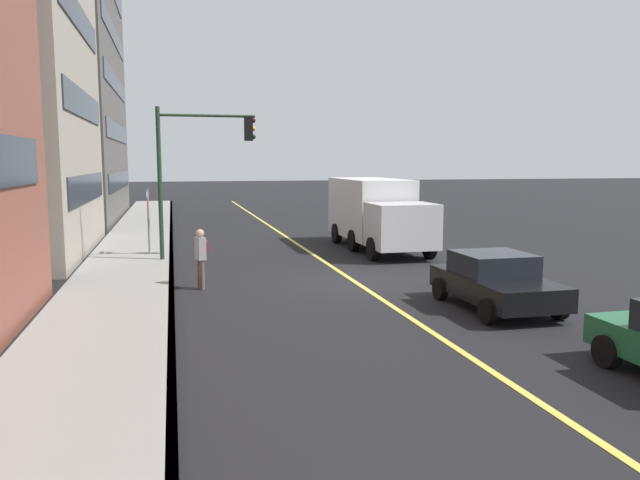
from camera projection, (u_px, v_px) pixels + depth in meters
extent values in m
plane|color=black|center=(354.00, 281.00, 19.35)|extent=(200.00, 200.00, 0.00)
cube|color=gray|center=(118.00, 290.00, 17.69)|extent=(80.00, 3.16, 0.15)
cube|color=slate|center=(171.00, 287.00, 18.04)|extent=(80.00, 0.16, 0.15)
cube|color=#D8CC4C|center=(354.00, 281.00, 19.35)|extent=(80.00, 0.16, 0.01)
cube|color=#262D38|center=(88.00, 188.00, 25.14)|extent=(10.08, 0.06, 1.10)
cube|color=#262D38|center=(84.00, 105.00, 24.72)|extent=(10.08, 0.06, 1.10)
cube|color=#262D38|center=(80.00, 19.00, 24.29)|extent=(10.08, 0.06, 1.10)
cube|color=#262D38|center=(120.00, 180.00, 40.77)|extent=(15.12, 0.06, 1.10)
cube|color=#262D38|center=(118.00, 132.00, 40.37)|extent=(15.12, 0.06, 1.10)
cube|color=#262D38|center=(116.00, 84.00, 39.97)|extent=(15.12, 0.06, 1.10)
cube|color=#262D38|center=(114.00, 34.00, 39.57)|extent=(15.12, 0.06, 1.10)
cube|color=black|center=(496.00, 286.00, 15.65)|extent=(3.97, 1.90, 0.57)
cube|color=black|center=(493.00, 264.00, 15.77)|extent=(1.76, 1.75, 0.55)
cylinder|color=black|center=(559.00, 307.00, 14.64)|extent=(0.60, 0.22, 0.60)
cylinder|color=black|center=(488.00, 312.00, 14.21)|extent=(0.60, 0.22, 0.60)
cylinder|color=black|center=(502.00, 286.00, 17.16)|extent=(0.60, 0.22, 0.60)
cylinder|color=black|center=(440.00, 289.00, 16.73)|extent=(0.60, 0.22, 0.60)
cylinder|color=black|center=(607.00, 351.00, 11.23)|extent=(0.60, 0.22, 0.60)
cube|color=silver|center=(402.00, 226.00, 23.42)|extent=(2.16, 2.41, 1.72)
cube|color=silver|center=(370.00, 208.00, 27.16)|extent=(5.40, 2.41, 2.53)
cylinder|color=black|center=(429.00, 247.00, 23.80)|extent=(0.90, 0.28, 0.90)
cylinder|color=black|center=(373.00, 249.00, 23.27)|extent=(0.90, 0.28, 0.90)
cylinder|color=black|center=(384.00, 232.00, 28.89)|extent=(0.90, 0.28, 0.90)
cylinder|color=black|center=(337.00, 233.00, 28.35)|extent=(0.90, 0.28, 0.90)
cylinder|color=black|center=(405.00, 239.00, 26.29)|extent=(0.90, 0.28, 0.90)
cylinder|color=black|center=(353.00, 241.00, 25.75)|extent=(0.90, 0.28, 0.90)
cylinder|color=brown|center=(202.00, 275.00, 18.00)|extent=(0.17, 0.17, 0.88)
cylinder|color=brown|center=(200.00, 274.00, 18.20)|extent=(0.17, 0.17, 0.88)
cube|color=gray|center=(200.00, 248.00, 18.01)|extent=(0.47, 0.33, 0.66)
sphere|color=tan|center=(200.00, 233.00, 17.95)|extent=(0.24, 0.24, 0.24)
cube|color=#592626|center=(206.00, 247.00, 18.08)|extent=(0.29, 0.22, 0.34)
cylinder|color=#1E3823|center=(160.00, 186.00, 22.41)|extent=(0.16, 0.16, 5.71)
cylinder|color=#1E3823|center=(207.00, 116.00, 22.50)|extent=(0.10, 3.52, 0.10)
cube|color=black|center=(248.00, 129.00, 22.90)|extent=(0.28, 0.30, 0.90)
sphere|color=#360605|center=(253.00, 121.00, 22.91)|extent=(0.18, 0.18, 0.18)
sphere|color=gold|center=(253.00, 129.00, 22.95)|extent=(0.18, 0.18, 0.18)
sphere|color=black|center=(253.00, 137.00, 22.98)|extent=(0.18, 0.18, 0.18)
cylinder|color=slate|center=(149.00, 224.00, 23.87)|extent=(0.08, 0.08, 2.69)
cube|color=white|center=(147.00, 194.00, 23.72)|extent=(0.60, 0.02, 0.20)
cube|color=#DB5919|center=(147.00, 203.00, 23.77)|extent=(0.44, 0.02, 0.28)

